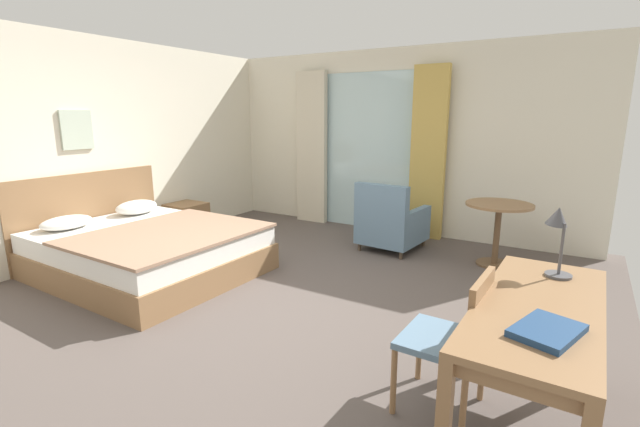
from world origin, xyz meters
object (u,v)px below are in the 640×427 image
object	(u,v)px
desk_chair	(455,335)
closed_book	(547,331)
bed	(145,248)
round_cafe_table	(498,219)
writing_desk	(538,320)
desk_lamp	(558,228)
armchair_by_window	(391,224)
framed_picture	(77,130)
nightstand	(187,219)

from	to	relation	value
desk_chair	closed_book	world-z (taller)	desk_chair
bed	round_cafe_table	size ratio (longest dim) A/B	3.08
desk_chair	round_cafe_table	distance (m)	2.90
writing_desk	desk_chair	distance (m)	0.45
bed	desk_lamp	size ratio (longest dim) A/B	5.36
closed_book	armchair_by_window	bearing A→B (deg)	140.34
writing_desk	desk_lamp	bearing A→B (deg)	87.30
writing_desk	desk_lamp	size ratio (longest dim) A/B	3.52
bed	framed_picture	xyz separation A→B (m)	(-1.04, -0.00, 1.27)
bed	framed_picture	world-z (taller)	framed_picture
bed	nightstand	size ratio (longest dim) A/B	4.73
desk_chair	closed_book	distance (m)	0.64
nightstand	round_cafe_table	bearing A→B (deg)	12.97
bed	framed_picture	distance (m)	1.64
writing_desk	armchair_by_window	distance (m)	3.44
bed	closed_book	bearing A→B (deg)	-13.20
writing_desk	closed_book	xyz separation A→B (m)	(0.06, -0.34, 0.11)
framed_picture	desk_lamp	bearing A→B (deg)	-1.08
closed_book	writing_desk	bearing A→B (deg)	117.54
writing_desk	bed	bearing A→B (deg)	171.38
desk_chair	closed_book	size ratio (longest dim) A/B	2.63
bed	armchair_by_window	world-z (taller)	bed
desk_lamp	closed_book	bearing A→B (deg)	-87.61
closed_book	round_cafe_table	bearing A→B (deg)	120.50
framed_picture	closed_book	bearing A→B (deg)	-10.52
nightstand	bed	bearing A→B (deg)	-59.02
desk_lamp	round_cafe_table	bearing A→B (deg)	106.27
desk_chair	bed	bearing A→B (deg)	170.19
desk_lamp	round_cafe_table	xyz separation A→B (m)	(-0.69, 2.37, -0.52)
bed	writing_desk	xyz separation A→B (m)	(3.96, -0.60, 0.41)
round_cafe_table	framed_picture	size ratio (longest dim) A/B	1.65
nightstand	armchair_by_window	distance (m)	2.94
closed_book	round_cafe_table	xyz separation A→B (m)	(-0.73, 3.22, -0.25)
closed_book	framed_picture	distance (m)	5.20
nightstand	closed_book	xyz separation A→B (m)	(4.82, -2.27, 0.56)
nightstand	writing_desk	xyz separation A→B (m)	(4.76, -1.93, 0.45)
desk_chair	desk_lamp	world-z (taller)	desk_lamp
desk_chair	armchair_by_window	size ratio (longest dim) A/B	0.98
desk_chair	desk_lamp	bearing A→B (deg)	50.13
nightstand	desk_chair	distance (m)	4.77
closed_book	round_cafe_table	distance (m)	3.31
round_cafe_table	writing_desk	bearing A→B (deg)	-76.91
armchair_by_window	framed_picture	distance (m)	3.95
bed	desk_lamp	bearing A→B (deg)	-1.40
desk_lamp	round_cafe_table	world-z (taller)	desk_lamp
writing_desk	armchair_by_window	world-z (taller)	armchair_by_window
bed	round_cafe_table	world-z (taller)	bed
desk_chair	framed_picture	distance (m)	4.75
desk_chair	desk_lamp	distance (m)	0.89
writing_desk	closed_book	bearing A→B (deg)	-80.22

